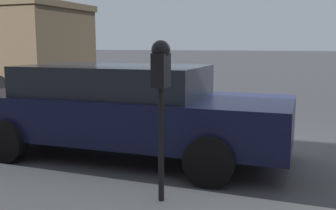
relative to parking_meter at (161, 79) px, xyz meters
name	(u,v)px	position (x,y,z in m)	size (l,w,h in m)	color
ground_plane	(251,153)	(2.62, -0.52, -1.39)	(220.00, 220.00, 0.00)	#424244
parking_meter	(161,79)	(0.00, 0.00, 0.00)	(0.21, 0.19, 1.66)	black
car_navy	(123,108)	(1.75, 1.33, -0.63)	(2.14, 5.01, 1.42)	#14193D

